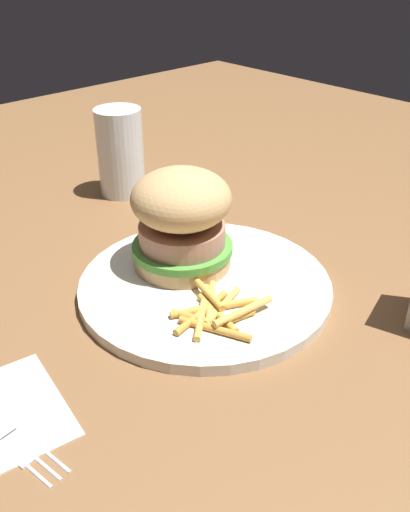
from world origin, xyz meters
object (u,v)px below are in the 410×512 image
fries_pile (215,310)px  plate (205,285)px  drink_glass (121,158)px  sandwich (182,219)px

fries_pile → plate: bearing=-34.1°
drink_glass → plate: bearing=161.8°
drink_glass → fries_pile: bearing=159.1°
plate → drink_glass: 0.28m
sandwich → plate: bearing=172.2°
sandwich → drink_glass: (0.22, -0.08, -0.01)m
fries_pile → drink_glass: 0.34m
plate → sandwich: size_ratio=2.42×
sandwich → fries_pile: bearing=156.8°
plate → sandwich: 0.07m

